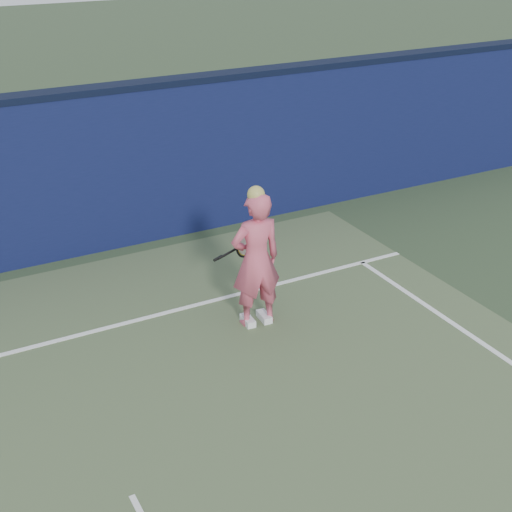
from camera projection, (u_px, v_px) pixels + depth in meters
backstop_wall at (2, 189)px, 10.52m from camera, size 24.00×0.40×2.50m
player at (256, 260)px, 9.12m from camera, size 0.70×0.49×1.93m
racket at (243, 247)px, 9.50m from camera, size 0.63×0.15×0.34m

